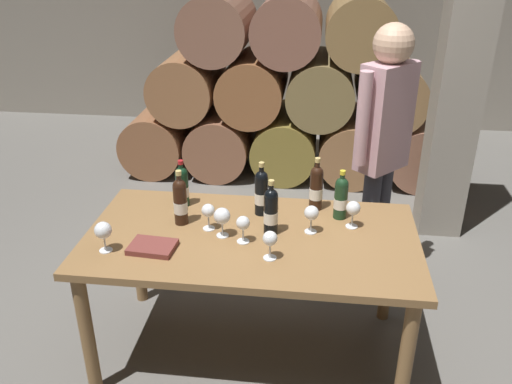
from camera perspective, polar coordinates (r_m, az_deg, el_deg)
The scene contains 20 objects.
ground_plane at distance 3.20m, azimuth -0.45°, elevation -16.42°, with size 14.00×14.00×0.00m, color #66635E.
cellar_back_wall at distance 6.59m, azimuth 4.44°, elevation 19.30°, with size 10.00×0.24×2.80m, color gray.
barrel_stack at distance 5.15m, azimuth 3.27°, elevation 10.11°, with size 3.12×0.90×1.69m.
stone_pillar at distance 4.16m, azimuth 21.07°, elevation 12.38°, with size 0.32×0.32×2.60m, color gray.
dining_table at distance 2.79m, azimuth -0.50°, elevation -6.24°, with size 1.70×0.90×0.76m.
wine_bottle_0 at distance 2.83m, azimuth -8.06°, elevation -0.95°, with size 0.07×0.07×0.30m.
wine_bottle_1 at distance 3.02m, azimuth -7.87°, elevation 0.65°, with size 0.07×0.07×0.27m.
wine_bottle_2 at distance 2.89m, azimuth 9.02°, elevation -0.56°, with size 0.07×0.07×0.28m.
wine_bottle_3 at distance 2.70m, azimuth 1.59°, elevation -2.02°, with size 0.07×0.07×0.30m.
wine_bottle_4 at distance 2.96m, azimuth 6.42°, elevation 0.49°, with size 0.07×0.07×0.31m.
wine_bottle_5 at distance 2.89m, azimuth 0.58°, elevation 0.00°, with size 0.07×0.07×0.30m.
wine_glass_0 at distance 2.66m, azimuth -15.95°, elevation -4.02°, with size 0.08×0.08×0.16m.
wine_glass_1 at distance 2.74m, azimuth 5.92°, elevation -2.33°, with size 0.08×0.08×0.15m.
wine_glass_2 at distance 2.69m, azimuth -3.64°, elevation -2.63°, with size 0.09×0.09×0.16m.
wine_glass_3 at distance 2.82m, azimuth 10.30°, elevation -1.80°, with size 0.08×0.08×0.15m.
wine_glass_4 at distance 2.77m, azimuth -5.11°, elevation -2.09°, with size 0.07×0.07×0.14m.
wine_glass_5 at distance 2.51m, azimuth 1.51°, elevation -5.09°, with size 0.07×0.07×0.15m.
wine_glass_6 at distance 2.64m, azimuth -1.39°, elevation -3.43°, with size 0.07×0.07×0.14m.
tasting_notebook at distance 2.67m, azimuth -10.96°, elevation -5.76°, with size 0.22×0.16×0.03m, color brown.
sommelier_presenting at distance 3.31m, azimuth 13.38°, elevation 5.59°, with size 0.36×0.38×1.72m.
Camera 1 is at (0.31, -2.34, 2.16)m, focal length 37.59 mm.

